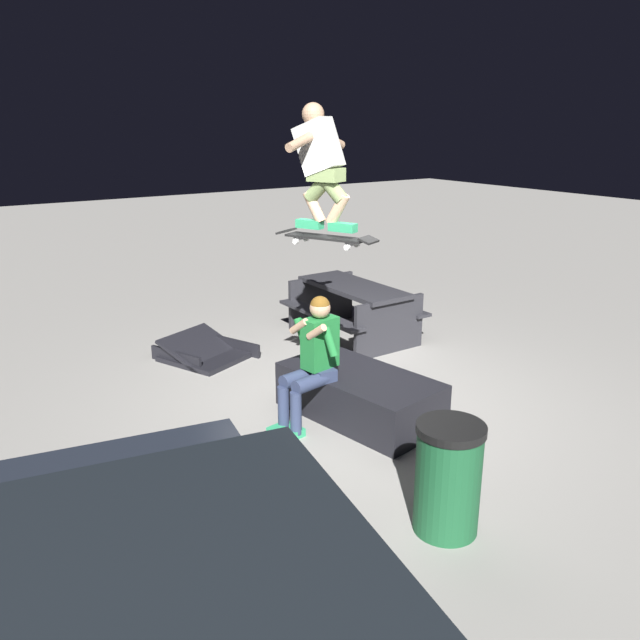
{
  "coord_description": "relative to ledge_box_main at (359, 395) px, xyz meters",
  "views": [
    {
      "loc": [
        -4.94,
        3.77,
        2.88
      ],
      "look_at": [
        -0.14,
        0.53,
        1.07
      ],
      "focal_mm": 35.69,
      "sensor_mm": 36.0,
      "label": 1
    }
  ],
  "objects": [
    {
      "name": "ground_plane",
      "position": [
        0.27,
        -0.13,
        -0.23
      ],
      "size": [
        40.0,
        40.0,
        0.0
      ],
      "primitive_type": "plane",
      "color": "gray"
    },
    {
      "name": "ledge_box_main",
      "position": [
        0.0,
        0.0,
        0.0
      ],
      "size": [
        1.75,
        1.1,
        0.47
      ],
      "primitive_type": "cube",
      "rotation": [
        0.0,
        0.0,
        0.17
      ],
      "color": "black",
      "rests_on": "ground"
    },
    {
      "name": "person_sitting_on_ledge",
      "position": [
        0.11,
        0.5,
        0.49
      ],
      "size": [
        0.6,
        0.78,
        1.3
      ],
      "color": "#2D3856",
      "rests_on": "ground"
    },
    {
      "name": "skateboard",
      "position": [
        0.14,
        0.32,
        1.61
      ],
      "size": [
        1.02,
        0.59,
        0.13
      ],
      "color": "black"
    },
    {
      "name": "skater_airborne",
      "position": [
        0.2,
        0.34,
        2.3
      ],
      "size": [
        0.63,
        0.84,
        1.12
      ],
      "color": "#2D9E66"
    },
    {
      "name": "kicker_ramp",
      "position": [
        2.4,
        0.6,
        -0.17
      ],
      "size": [
        1.18,
        1.15,
        0.37
      ],
      "color": "black",
      "rests_on": "ground"
    },
    {
      "name": "picnic_table_back",
      "position": [
        2.03,
        -1.44,
        0.27
      ],
      "size": [
        1.71,
        1.35,
        0.75
      ],
      "color": "#28282D",
      "rests_on": "ground"
    },
    {
      "name": "trash_bin",
      "position": [
        -1.85,
        0.62,
        0.19
      ],
      "size": [
        0.5,
        0.5,
        0.85
      ],
      "color": "#19512D",
      "rests_on": "ground"
    }
  ]
}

